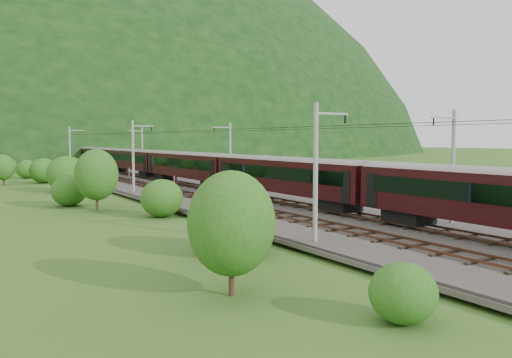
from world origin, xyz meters
TOP-DOWN VIEW (x-y plane):
  - ground at (0.00, 0.00)m, footprint 600.00×600.00m
  - railbed at (0.00, 10.00)m, footprint 14.00×220.00m
  - track_left at (-2.40, 10.00)m, footprint 2.40×220.00m
  - track_right at (2.40, 10.00)m, footprint 2.40×220.00m
  - catenary_left at (-6.12, 32.00)m, footprint 2.54×192.28m
  - catenary_right at (6.12, 32.00)m, footprint 2.54×192.28m
  - overhead_wires at (0.00, 10.00)m, footprint 4.83×198.00m
  - train at (2.40, 36.02)m, footprint 2.87×157.41m
  - hazard_post_near at (-0.60, 33.68)m, footprint 0.16×0.16m
  - hazard_post_far at (0.18, 53.10)m, footprint 0.17×0.17m
  - signal at (-3.49, 69.97)m, footprint 0.21×0.21m
  - vegetation_left at (-12.96, 20.19)m, footprint 10.89×144.80m
  - vegetation_right at (12.70, 5.61)m, footprint 6.88×93.18m

SIDE VIEW (x-z plane):
  - ground at x=0.00m, z-range 0.00..0.00m
  - railbed at x=0.00m, z-range 0.00..0.30m
  - track_left at x=-2.40m, z-range 0.24..0.51m
  - track_right at x=2.40m, z-range 0.24..0.51m
  - hazard_post_near at x=-0.60m, z-range 0.30..1.81m
  - hazard_post_far at x=0.18m, z-range 0.30..1.90m
  - vegetation_right at x=12.70m, z-range -0.24..2.88m
  - signal at x=-3.49m, z-range 0.47..2.37m
  - vegetation_left at x=-12.96m, z-range -0.62..4.75m
  - train at x=2.40m, z-range 0.92..5.90m
  - catenary_left at x=-6.12m, z-range 0.50..8.50m
  - catenary_right at x=6.12m, z-range 0.50..8.50m
  - overhead_wires at x=0.00m, z-range 7.08..7.12m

